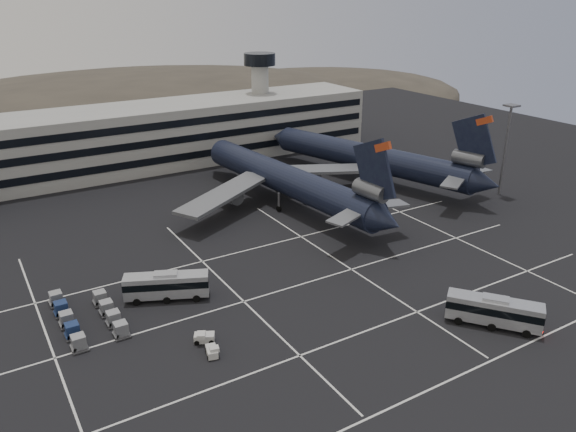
# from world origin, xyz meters

# --- Properties ---
(ground) EXTENTS (260.00, 260.00, 0.00)m
(ground) POSITION_xyz_m (0.00, 0.00, 0.00)
(ground) COLOR black
(ground) RESTS_ON ground
(lane_markings) EXTENTS (90.00, 55.62, 0.01)m
(lane_markings) POSITION_xyz_m (0.95, 0.72, 0.01)
(lane_markings) COLOR silver
(lane_markings) RESTS_ON ground
(terminal) EXTENTS (125.00, 26.00, 24.00)m
(terminal) POSITION_xyz_m (-2.95, 71.14, 6.93)
(terminal) COLOR gray
(terminal) RESTS_ON ground
(hills) EXTENTS (352.00, 180.00, 44.00)m
(hills) POSITION_xyz_m (17.99, 170.00, -12.07)
(hills) COLOR #38332B
(hills) RESTS_ON ground
(lightpole_right) EXTENTS (2.40, 2.40, 18.28)m
(lightpole_right) POSITION_xyz_m (58.00, 15.00, 11.82)
(lightpole_right) COLOR slate
(lightpole_right) RESTS_ON ground
(trijet_main) EXTENTS (47.24, 57.70, 18.08)m
(trijet_main) POSITION_xyz_m (17.73, 31.80, 5.25)
(trijet_main) COLOR black
(trijet_main) RESTS_ON ground
(trijet_far) EXTENTS (24.70, 56.64, 18.08)m
(trijet_far) POSITION_xyz_m (41.09, 35.11, 5.43)
(trijet_far) COLOR black
(trijet_far) RESTS_ON ground
(bus_near) EXTENTS (9.03, 10.57, 4.01)m
(bus_near) POSITION_xyz_m (17.75, -17.14, 2.19)
(bus_near) COLOR #999BA1
(bus_near) RESTS_ON ground
(bus_far) EXTENTS (11.28, 7.00, 3.96)m
(bus_far) POSITION_xyz_m (-14.44, 10.01, 2.16)
(bus_far) COLOR #999BA1
(bus_far) RESTS_ON ground
(tug_a) EXTENTS (1.74, 2.34, 1.35)m
(tug_a) POSITION_xyz_m (-14.56, -4.83, 0.60)
(tug_a) COLOR beige
(tug_a) RESTS_ON ground
(tug_b) EXTENTS (2.72, 2.34, 1.51)m
(tug_b) POSITION_xyz_m (-14.12, -1.89, 0.67)
(tug_b) COLOR beige
(tug_b) RESTS_ON ground
(uld_cluster) EXTENTS (7.21, 14.07, 1.83)m
(uld_cluster) POSITION_xyz_m (-25.14, 9.66, 0.89)
(uld_cluster) COLOR #2D2D30
(uld_cluster) RESTS_ON ground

